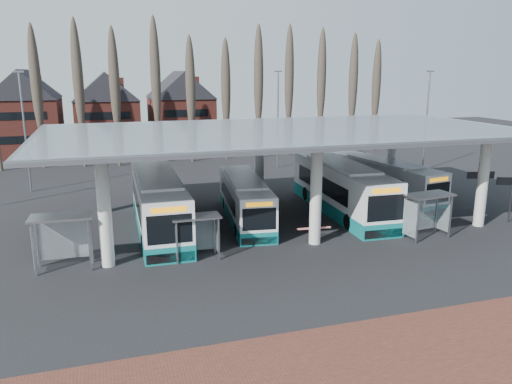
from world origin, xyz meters
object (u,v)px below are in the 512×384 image
object	(u,v)px
bus_3	(383,181)
shelter_2	(426,206)
shelter_0	(62,230)
bus_1	(245,200)
bus_0	(158,204)
shelter_1	(196,227)
bus_2	(341,189)

from	to	relation	value
bus_3	shelter_2	xyz separation A→B (m)	(-2.58, -9.29, 0.53)
shelter_0	bus_3	bearing A→B (deg)	21.09
bus_1	bus_3	bearing A→B (deg)	17.84
bus_0	shelter_1	xyz separation A→B (m)	(1.36, -5.94, 0.11)
bus_1	bus_2	xyz separation A→B (m)	(7.36, 0.02, 0.30)
shelter_1	shelter_2	bearing A→B (deg)	-2.84
shelter_0	shelter_1	distance (m)	6.93
shelter_0	shelter_2	world-z (taller)	shelter_0
bus_0	bus_2	world-z (taller)	bus_2
bus_2	bus_3	bearing A→B (deg)	27.95
bus_0	bus_1	bearing A→B (deg)	3.82
bus_1	bus_2	world-z (taller)	bus_2
shelter_2	bus_0	bearing A→B (deg)	150.04
bus_0	shelter_1	distance (m)	6.10
bus_1	shelter_1	size ratio (longest dim) A/B	4.14
shelter_0	bus_0	bearing A→B (deg)	46.37
bus_0	shelter_1	bearing A→B (deg)	-75.97
bus_0	bus_1	distance (m)	5.97
bus_3	shelter_1	distance (m)	18.92
bus_2	shelter_2	size ratio (longest dim) A/B	4.15
shelter_1	shelter_2	world-z (taller)	shelter_2
bus_2	shelter_0	size ratio (longest dim) A/B	4.15
bus_1	shelter_1	xyz separation A→B (m)	(-4.60, -6.22, 0.38)
shelter_1	bus_3	bearing A→B (deg)	26.99
bus_3	shelter_2	size ratio (longest dim) A/B	3.72
bus_0	bus_1	xyz separation A→B (m)	(5.96, 0.28, -0.27)
bus_2	shelter_1	world-z (taller)	bus_2
bus_0	shelter_1	size ratio (longest dim) A/B	4.86
shelter_0	shelter_1	world-z (taller)	shelter_0
bus_3	shelter_2	distance (m)	9.66
bus_2	shelter_0	bearing A→B (deg)	-160.83
bus_2	shelter_0	xyz separation A→B (m)	(-18.85, -5.58, 0.39)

